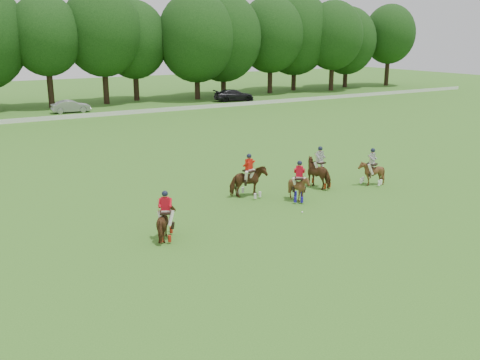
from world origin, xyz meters
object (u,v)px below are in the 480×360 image
polo_stripe_b (371,172)px  polo_red_b (249,182)px  polo_stripe_a (319,172)px  car_mid (71,106)px  polo_ball (302,212)px  car_right (234,95)px  polo_red_a (166,222)px  polo_red_c (299,187)px

polo_stripe_b → polo_red_b: bearing=167.7°
polo_stripe_a → polo_stripe_b: bearing=-23.0°
car_mid → polo_stripe_a: 37.76m
car_mid → polo_ball: bearing=-175.2°
car_mid → polo_red_b: 37.07m
car_right → polo_red_b: size_ratio=2.21×
polo_red_a → polo_stripe_a: polo_stripe_a is taller
car_right → polo_red_b: polo_red_b is taller
car_mid → polo_red_a: 40.91m
car_mid → polo_stripe_b: size_ratio=1.92×
car_right → polo_stripe_b: 40.86m
polo_red_b → polo_stripe_b: bearing=-12.3°
polo_red_a → polo_red_b: 7.07m
car_right → polo_red_b: bearing=162.1°
polo_red_a → polo_ball: 7.06m
polo_red_a → polo_red_b: (6.19, 3.42, 0.09)m
polo_red_c → polo_stripe_b: size_ratio=0.99×
polo_stripe_a → polo_red_a: bearing=-164.1°
polo_red_a → polo_stripe_a: 11.04m
polo_red_a → polo_stripe_b: polo_stripe_b is taller
car_right → polo_red_c: size_ratio=2.43×
polo_red_c → polo_stripe_a: bearing=30.8°
polo_red_b → polo_red_c: (1.86, -1.92, -0.10)m
car_right → polo_red_c: polo_red_c is taller
car_right → polo_stripe_b: size_ratio=2.41×
polo_stripe_b → polo_red_c: bearing=-176.5°
car_right → polo_red_c: bearing=165.5°
car_right → polo_ball: size_ratio=57.74×
polo_red_b → polo_red_c: polo_red_b is taller
polo_red_a → polo_red_b: size_ratio=0.91×
polo_red_b → polo_stripe_b: (7.26, -1.59, -0.09)m
polo_red_c → car_right: bearing=64.5°
polo_stripe_b → polo_ball: size_ratio=23.98×
car_mid → polo_red_c: size_ratio=1.94×
polo_stripe_b → polo_stripe_a: bearing=157.0°
polo_ball → polo_stripe_a: bearing=41.7°
polo_stripe_a → polo_ball: size_ratio=26.08×
polo_stripe_a → polo_ball: (-3.59, -3.20, -0.81)m
polo_stripe_a → car_right: bearing=66.8°
car_right → polo_stripe_a: bearing=167.8°
polo_red_a → polo_ball: (7.02, -0.17, -0.71)m
polo_stripe_a → polo_red_b: bearing=175.0°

